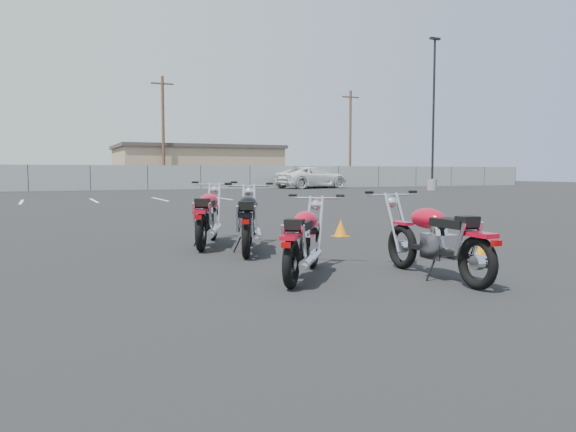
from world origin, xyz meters
name	(u,v)px	position (x,y,z in m)	size (l,w,h in m)	color
ground	(292,266)	(0.00, 0.00, 0.00)	(120.00, 120.00, 0.00)	black
motorcycle_front_red	(208,217)	(-0.48, 2.58, 0.51)	(1.35, 2.25, 1.13)	black
motorcycle_second_black	(248,221)	(-0.08, 1.59, 0.51)	(1.27, 2.24, 1.12)	black
motorcycle_third_red	(304,241)	(-0.22, -0.83, 0.45)	(1.53, 1.86, 1.00)	black
motorcycle_rear_red	(437,240)	(1.26, -1.54, 0.48)	(0.83, 2.14, 1.05)	black
training_cone_near	(341,228)	(2.37, 2.88, 0.17)	(0.29, 0.29, 0.35)	orange
training_cone_far	(480,253)	(2.47, -0.97, 0.16)	(0.27, 0.27, 0.33)	orange
light_pole_east	(433,151)	(22.46, 25.61, 2.82)	(0.80, 0.70, 10.72)	gray
chainlink_fence	(90,178)	(0.00, 35.00, 0.90)	(80.06, 0.06, 1.80)	gray
tan_building_east	(196,166)	(10.00, 44.00, 1.86)	(14.40, 9.40, 3.70)	tan
utility_pole_c	(163,130)	(6.00, 39.00, 4.69)	(1.80, 0.24, 9.00)	#4A3022
utility_pole_d	(350,136)	(24.00, 40.00, 4.69)	(1.80, 0.24, 9.00)	#4A3022
parking_line_stripes	(58,201)	(-2.50, 20.00, 0.00)	(15.12, 4.00, 0.01)	silver
white_van	(312,172)	(16.72, 33.45, 1.34)	(7.04, 2.82, 2.68)	silver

